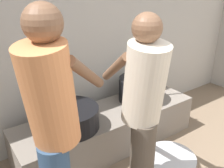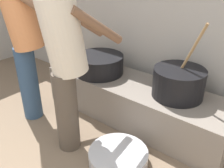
% 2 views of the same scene
% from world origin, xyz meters
% --- Properties ---
extents(block_enclosure_rear, '(5.71, 0.20, 2.31)m').
position_xyz_m(block_enclosure_rear, '(0.00, 2.65, 1.15)').
color(block_enclosure_rear, '#ADA8A0').
rests_on(block_enclosure_rear, ground_plane).
extents(hearth_ledge, '(2.05, 0.60, 0.42)m').
position_xyz_m(hearth_ledge, '(0.12, 2.13, 0.21)').
color(hearth_ledge, slate).
rests_on(hearth_ledge, ground_plane).
extents(cooking_pot_main, '(0.48, 0.48, 0.73)m').
position_xyz_m(cooking_pot_main, '(0.58, 2.17, 0.56)').
color(cooking_pot_main, black).
rests_on(cooking_pot_main, hearth_ledge).
extents(cooking_pot_secondary, '(0.54, 0.54, 0.21)m').
position_xyz_m(cooking_pot_secondary, '(-0.34, 2.10, 0.53)').
color(cooking_pot_secondary, black).
rests_on(cooking_pot_secondary, hearth_ledge).
extents(cook_in_cream_shirt, '(0.47, 0.71, 1.56)m').
position_xyz_m(cook_in_cream_shirt, '(-0.06, 1.40, 0.89)').
color(cook_in_cream_shirt, '#4C4238').
rests_on(cook_in_cream_shirt, ground_plane).
extents(cook_in_orange_shirt, '(0.74, 0.67, 1.66)m').
position_xyz_m(cook_in_orange_shirt, '(-0.74, 1.47, 0.95)').
color(cook_in_orange_shirt, navy).
rests_on(cook_in_orange_shirt, ground_plane).
extents(metal_mixing_bowl, '(0.51, 0.51, 0.12)m').
position_xyz_m(metal_mixing_bowl, '(0.42, 1.48, 0.06)').
color(metal_mixing_bowl, '#B7B7BC').
rests_on(metal_mixing_bowl, ground_plane).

